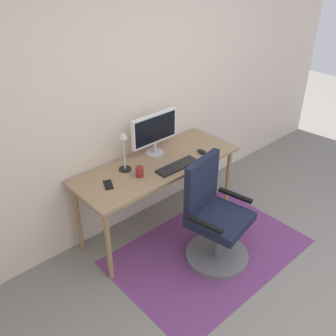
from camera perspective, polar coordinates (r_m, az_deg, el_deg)
wall_back at (r=3.57m, az=-3.97°, el=11.46°), size 6.00×0.10×2.60m
area_rug at (r=3.63m, az=6.17°, el=-12.43°), size 1.75×1.18×0.01m
desk at (r=3.50m, az=-1.52°, el=-0.32°), size 1.62×0.60×0.75m
monitor at (r=3.51m, az=-2.05°, el=5.70°), size 0.51×0.18×0.41m
keyboard at (r=3.40m, az=1.44°, el=0.30°), size 0.43×0.13×0.02m
computer_mouse at (r=3.63m, az=5.13°, el=2.51°), size 0.06×0.10×0.03m
coffee_cup at (r=3.25m, az=-4.33°, el=-0.57°), size 0.07×0.07×0.09m
cell_phone at (r=3.18m, az=-9.05°, el=-2.51°), size 0.12×0.16×0.01m
desk_lamp at (r=3.27m, az=-6.73°, el=3.18°), size 0.11×0.11×0.38m
office_chair at (r=3.36m, az=6.99°, el=-8.28°), size 0.60×0.57×0.97m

